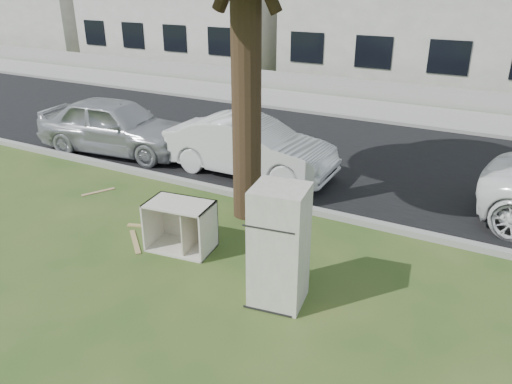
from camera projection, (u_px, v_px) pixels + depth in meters
The scene contains 13 objects.
ground at pixel (215, 262), 8.21m from camera, with size 120.00×120.00×0.00m, color #2B4A1A.
road at pixel (339, 155), 13.05m from camera, with size 120.00×7.00×0.01m, color black.
kerb_near at pixel (280, 206), 10.19m from camera, with size 120.00×0.18×0.12m, color gray.
kerb_far at pixel (376, 122), 15.91m from camera, with size 120.00×0.18×0.12m, color gray.
sidewalk at pixel (388, 112), 17.08m from camera, with size 120.00×2.80×0.01m, color gray.
low_wall at pixel (400, 93), 18.23m from camera, with size 120.00×0.15×0.70m, color gray.
fridge at pixel (279, 246), 6.90m from camera, with size 0.73×0.68×1.78m, color silver.
cabinet at pixel (180, 226), 8.45m from camera, with size 1.10×0.68×0.86m, color white.
plank_a at pixel (158, 227), 9.31m from camera, with size 1.18×0.10×0.02m, color #A58C4F.
plank_b at pixel (135, 242), 8.80m from camera, with size 0.89×0.09×0.02m, color #9E8352.
plank_c at pixel (98, 192), 10.81m from camera, with size 0.71×0.08×0.02m, color tan.
car_center at pixel (250, 147), 11.59m from camera, with size 1.41×4.03×1.33m, color silver.
car_left at pixel (116, 125), 13.00m from camera, with size 1.70×4.22×1.44m, color #9B9DA2.
Camera 1 is at (3.93, -5.90, 4.36)m, focal length 35.00 mm.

